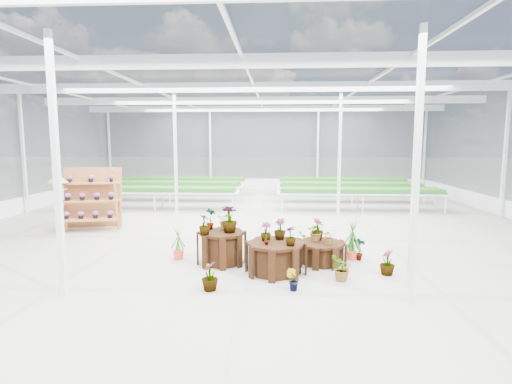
{
  "coord_description": "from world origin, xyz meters",
  "views": [
    {
      "loc": [
        0.74,
        -10.58,
        2.67
      ],
      "look_at": [
        0.17,
        0.32,
        1.3
      ],
      "focal_mm": 28.0,
      "sensor_mm": 36.0,
      "label": 1
    }
  ],
  "objects_px": {
    "bird_table": "(59,202)",
    "shelf_rack": "(90,199)",
    "plinth_mid": "(276,258)",
    "plinth_low": "(321,253)",
    "plinth_tall": "(222,247)"
  },
  "relations": [
    {
      "from": "shelf_rack",
      "to": "bird_table",
      "type": "bearing_deg",
      "value": -174.64
    },
    {
      "from": "plinth_tall",
      "to": "bird_table",
      "type": "height_order",
      "value": "bird_table"
    },
    {
      "from": "shelf_rack",
      "to": "bird_table",
      "type": "xyz_separation_m",
      "value": [
        -0.84,
        -0.25,
        -0.07
      ]
    },
    {
      "from": "plinth_mid",
      "to": "bird_table",
      "type": "relative_size",
      "value": 0.71
    },
    {
      "from": "plinth_mid",
      "to": "plinth_low",
      "type": "distance_m",
      "value": 1.22
    },
    {
      "from": "plinth_tall",
      "to": "plinth_low",
      "type": "xyz_separation_m",
      "value": [
        2.2,
        0.1,
        -0.12
      ]
    },
    {
      "from": "plinth_tall",
      "to": "plinth_low",
      "type": "height_order",
      "value": "plinth_tall"
    },
    {
      "from": "plinth_low",
      "to": "shelf_rack",
      "type": "distance_m",
      "value": 7.41
    },
    {
      "from": "plinth_mid",
      "to": "bird_table",
      "type": "xyz_separation_m",
      "value": [
        -6.52,
        3.58,
        0.54
      ]
    },
    {
      "from": "bird_table",
      "to": "shelf_rack",
      "type": "bearing_deg",
      "value": 36.22
    },
    {
      "from": "plinth_mid",
      "to": "shelf_rack",
      "type": "xyz_separation_m",
      "value": [
        -5.68,
        3.82,
        0.62
      ]
    },
    {
      "from": "plinth_tall",
      "to": "plinth_mid",
      "type": "bearing_deg",
      "value": -26.57
    },
    {
      "from": "shelf_rack",
      "to": "plinth_mid",
      "type": "bearing_deg",
      "value": -45.04
    },
    {
      "from": "plinth_low",
      "to": "bird_table",
      "type": "distance_m",
      "value": 8.08
    },
    {
      "from": "plinth_low",
      "to": "shelf_rack",
      "type": "bearing_deg",
      "value": 154.94
    }
  ]
}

